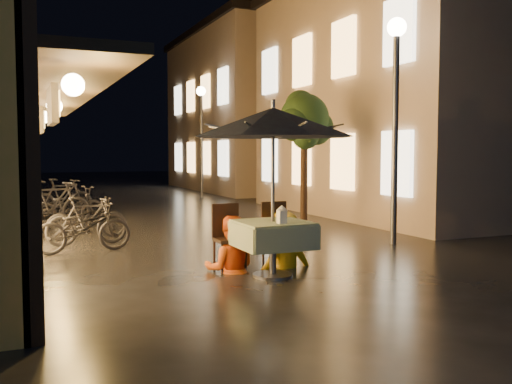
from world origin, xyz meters
name	(u,v)px	position (x,y,z in m)	size (l,w,h in m)	color
ground	(302,279)	(0.00, 0.00, 0.00)	(90.00, 90.00, 0.00)	black
east_building_near	(428,94)	(7.49, 6.50, 3.41)	(7.30, 9.30, 6.80)	gray
east_building_far	(266,112)	(7.49, 18.00, 3.66)	(7.30, 10.30, 7.30)	gray
street_tree	(305,122)	(2.41, 4.51, 2.42)	(1.43, 1.20, 3.15)	black
streetlamp_near	(396,89)	(3.00, 2.00, 2.92)	(0.36, 0.36, 4.23)	#59595E
streetlamp_far	(201,121)	(3.00, 14.00, 2.92)	(0.36, 0.36, 4.23)	#59595E
cafe_table	(273,235)	(-0.30, 0.30, 0.59)	(0.99, 0.99, 0.78)	#59595E
patio_umbrella	(273,122)	(-0.30, 0.30, 2.15)	(2.26, 2.26, 2.46)	#59595E
cafe_chair_left	(228,233)	(-0.70, 1.04, 0.54)	(0.42, 0.42, 0.97)	black
cafe_chair_right	(276,230)	(0.10, 1.04, 0.54)	(0.42, 0.42, 0.97)	black
table_lantern	(282,213)	(-0.30, 0.02, 0.92)	(0.16, 0.16, 0.25)	white
person_orange	(230,217)	(-0.71, 0.90, 0.80)	(0.77, 0.60, 1.59)	#E45B18
person_yellow	(284,213)	(0.15, 0.87, 0.82)	(1.05, 0.61, 1.63)	yellow
bicycle_0	(83,228)	(-2.53, 3.32, 0.43)	(0.58, 1.66, 0.87)	black
bicycle_1	(87,221)	(-2.37, 4.09, 0.46)	(0.43, 1.52, 0.91)	black
bicycle_2	(87,218)	(-2.28, 4.92, 0.42)	(0.55, 1.58, 0.83)	black
bicycle_3	(53,205)	(-2.82, 6.75, 0.56)	(0.52, 1.85, 1.11)	black
bicycle_4	(69,207)	(-2.45, 6.99, 0.47)	(0.62, 1.79, 0.94)	black
bicycle_5	(63,198)	(-2.41, 9.17, 0.52)	(0.49, 1.74, 1.05)	black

